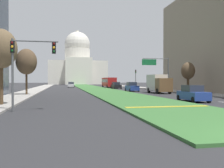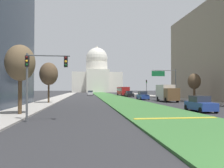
% 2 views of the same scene
% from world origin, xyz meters
% --- Properties ---
extents(ground_plane, '(295.83, 295.83, 0.00)m').
position_xyz_m(ground_plane, '(0.00, 67.23, 0.00)').
color(ground_plane, '#2B2B2D').
extents(grass_median, '(7.55, 121.02, 0.14)m').
position_xyz_m(grass_median, '(0.00, 60.51, 0.07)').
color(grass_median, '#386B33').
rests_on(grass_median, ground_plane).
extents(median_curb_nose, '(6.80, 0.50, 0.04)m').
position_xyz_m(median_curb_nose, '(0.00, 11.04, 0.16)').
color(median_curb_nose, gold).
rests_on(median_curb_nose, grass_median).
extents(lane_dashes_right, '(0.16, 57.10, 0.01)m').
position_xyz_m(lane_dashes_right, '(7.91, 44.81, 0.00)').
color(lane_dashes_right, silver).
rests_on(lane_dashes_right, ground_plane).
extents(sidewalk_left, '(4.00, 121.02, 0.15)m').
position_xyz_m(sidewalk_left, '(-14.05, 53.79, 0.07)').
color(sidewalk_left, '#9E9991').
rests_on(sidewalk_left, ground_plane).
extents(sidewalk_right, '(4.00, 121.02, 0.15)m').
position_xyz_m(sidewalk_right, '(14.05, 53.79, 0.07)').
color(sidewalk_right, '#9E9991').
rests_on(sidewalk_right, ground_plane).
extents(capitol_building, '(30.86, 24.30, 29.76)m').
position_xyz_m(capitol_building, '(0.00, 133.75, 10.72)').
color(capitol_building, silver).
rests_on(capitol_building, ground_plane).
extents(traffic_light_near_left, '(3.34, 0.35, 5.20)m').
position_xyz_m(traffic_light_near_left, '(-10.70, 11.48, 3.80)').
color(traffic_light_near_left, '#515456').
rests_on(traffic_light_near_left, ground_plane).
extents(traffic_light_far_right, '(0.28, 0.35, 5.20)m').
position_xyz_m(traffic_light_far_right, '(11.55, 59.24, 3.31)').
color(traffic_light_far_right, '#515456').
rests_on(traffic_light_far_right, ground_plane).
extents(overhead_guide_sign, '(5.35, 0.20, 6.50)m').
position_xyz_m(overhead_guide_sign, '(9.79, 37.91, 4.64)').
color(overhead_guide_sign, '#515456').
rests_on(overhead_guide_sign, ground_plane).
extents(street_tree_left_near, '(2.72, 2.72, 6.63)m').
position_xyz_m(street_tree_left_near, '(-13.24, 15.57, 4.87)').
color(street_tree_left_near, '#4C3823').
rests_on(street_tree_left_near, ground_plane).
extents(street_tree_left_mid, '(3.02, 3.02, 6.83)m').
position_xyz_m(street_tree_left_mid, '(-13.26, 31.29, 4.92)').
color(street_tree_left_mid, '#4C3823').
rests_on(street_tree_left_mid, ground_plane).
extents(street_tree_right_mid, '(2.32, 2.32, 5.28)m').
position_xyz_m(street_tree_right_mid, '(12.71, 31.99, 3.75)').
color(street_tree_right_mid, '#4C3823').
rests_on(street_tree_right_mid, ground_plane).
extents(sedan_lead_stopped, '(1.97, 4.36, 1.72)m').
position_xyz_m(sedan_lead_stopped, '(5.27, 16.74, 0.81)').
color(sedan_lead_stopped, navy).
rests_on(sedan_lead_stopped, ground_plane).
extents(sedan_midblock, '(1.87, 4.60, 1.86)m').
position_xyz_m(sedan_midblock, '(5.51, 41.43, 0.86)').
color(sedan_midblock, navy).
rests_on(sedan_midblock, ground_plane).
extents(sedan_distant, '(2.09, 4.69, 1.73)m').
position_xyz_m(sedan_distant, '(5.60, 57.19, 0.81)').
color(sedan_distant, black).
rests_on(sedan_distant, ground_plane).
extents(sedan_far_horizon, '(2.24, 4.81, 1.68)m').
position_xyz_m(sedan_far_horizon, '(-5.43, 72.74, 0.79)').
color(sedan_far_horizon, silver).
rests_on(sedan_far_horizon, ground_plane).
extents(box_truck_delivery, '(2.40, 6.40, 3.20)m').
position_xyz_m(box_truck_delivery, '(8.12, 33.70, 1.68)').
color(box_truck_delivery, brown).
rests_on(box_truck_delivery, ground_plane).
extents(city_bus, '(2.62, 11.00, 2.95)m').
position_xyz_m(city_bus, '(5.26, 65.76, 1.77)').
color(city_bus, '#B21E1E').
rests_on(city_bus, ground_plane).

